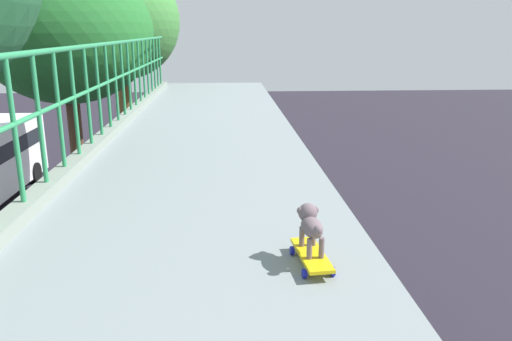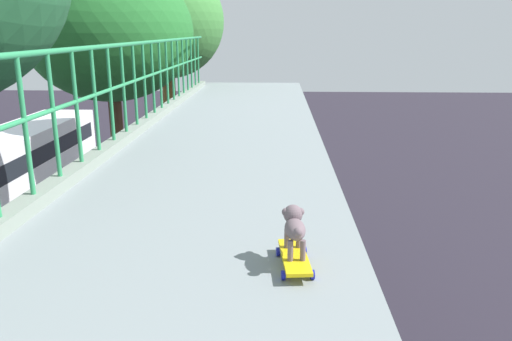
% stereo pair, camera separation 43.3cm
% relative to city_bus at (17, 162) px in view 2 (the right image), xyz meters
% --- Properties ---
extents(city_bus, '(2.71, 11.19, 3.06)m').
position_rel_city_bus_xyz_m(city_bus, '(0.00, 0.00, 0.00)').
color(city_bus, white).
rests_on(city_bus, ground).
extents(roadside_tree_far, '(4.59, 4.59, 8.82)m').
position_rel_city_bus_xyz_m(roadside_tree_far, '(6.10, -5.57, 5.15)').
color(roadside_tree_far, '#4B3321').
rests_on(roadside_tree_far, ground).
extents(roadside_tree_farthest, '(4.59, 4.59, 9.59)m').
position_rel_city_bus_xyz_m(roadside_tree_farthest, '(6.27, 0.92, 5.52)').
color(roadside_tree_farthest, brown).
rests_on(roadside_tree_farthest, ground).
extents(toy_skateboard, '(0.25, 0.55, 0.09)m').
position_rel_city_bus_xyz_m(toy_skateboard, '(10.84, -16.62, 3.82)').
color(toy_skateboard, yellow).
rests_on(toy_skateboard, overpass_deck).
extents(small_dog, '(0.17, 0.38, 0.30)m').
position_rel_city_bus_xyz_m(small_dog, '(10.83, -16.56, 4.02)').
color(small_dog, '#6A575E').
rests_on(small_dog, toy_skateboard).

